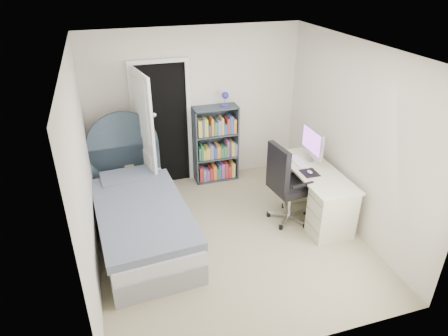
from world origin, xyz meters
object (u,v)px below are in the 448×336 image
object	(u,v)px
bed	(140,215)
floor_lamp	(155,163)
bookcase	(216,146)
desk	(313,190)
nightstand	(132,174)
office_chair	(286,181)

from	to	relation	value
bed	floor_lamp	size ratio (longest dim) A/B	1.71
bookcase	desk	distance (m)	1.78
nightstand	bed	bearing A→B (deg)	-90.61
nightstand	bookcase	size ratio (longest dim) A/B	0.38
nightstand	office_chair	size ratio (longest dim) A/B	0.48
desk	nightstand	bearing A→B (deg)	151.76
bookcase	office_chair	xyz separation A→B (m)	(0.57, -1.48, 0.06)
bookcase	desk	bearing A→B (deg)	-54.13
floor_lamp	bed	bearing A→B (deg)	-110.69
floor_lamp	desk	size ratio (longest dim) A/B	0.94
bed	office_chair	world-z (taller)	bed
office_chair	bed	bearing A→B (deg)	172.42
floor_lamp	desk	bearing A→B (deg)	-29.65
bed	office_chair	bearing A→B (deg)	-7.58
bed	desk	xyz separation A→B (m)	(2.45, -0.22, 0.08)
bookcase	desk	size ratio (longest dim) A/B	1.02
bed	bookcase	distance (m)	1.89
bed	bookcase	world-z (taller)	bookcase
floor_lamp	desk	distance (m)	2.41
nightstand	desk	xyz separation A→B (m)	(2.44, -1.31, 0.02)
bed	bookcase	size ratio (longest dim) A/B	1.57
floor_lamp	desk	world-z (taller)	floor_lamp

